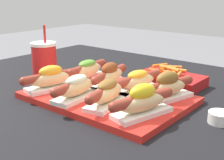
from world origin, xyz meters
The scene contains 12 objects.
serving_tray centered at (0.00, -0.08, 0.74)m, with size 0.46×0.32×0.02m.
hot_dog_0 centered at (-0.16, -0.15, 0.78)m, with size 0.09×0.20×0.07m.
hot_dog_1 centered at (-0.04, -0.16, 0.78)m, with size 0.07×0.20×0.07m.
hot_dog_2 centered at (0.05, -0.14, 0.78)m, with size 0.09×0.20×0.07m.
hot_dog_3 centered at (0.16, -0.14, 0.78)m, with size 0.10×0.19×0.08m.
hot_dog_4 centered at (-0.15, -0.01, 0.78)m, with size 0.07×0.20×0.07m.
hot_dog_5 centered at (-0.04, -0.02, 0.78)m, with size 0.09×0.20×0.08m.
hot_dog_6 centered at (0.06, -0.01, 0.78)m, with size 0.08×0.20×0.07m.
hot_dog_7 centered at (0.15, -0.01, 0.78)m, with size 0.10×0.19×0.08m.
sauce_bowl centered at (0.31, -0.03, 0.75)m, with size 0.06×0.06×0.03m.
drink_cup centered at (-0.30, -0.07, 0.80)m, with size 0.09×0.09×0.20m.
fries_basket centered at (0.06, 0.17, 0.75)m, with size 0.22×0.13×0.06m.
Camera 1 is at (0.55, -0.73, 1.05)m, focal length 50.00 mm.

